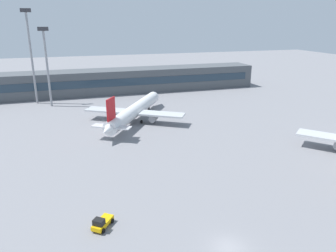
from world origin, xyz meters
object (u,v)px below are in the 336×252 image
at_px(airplane_mid, 136,110).
at_px(baggage_tug_yellow, 102,223).
at_px(floodlight_tower_west, 47,62).
at_px(floodlight_tower_east, 31,51).

relative_size(airplane_mid, baggage_tug_yellow, 9.50).
xyz_separation_m(airplane_mid, baggage_tug_yellow, (-14.85, -47.47, -2.27)).
height_order(baggage_tug_yellow, floodlight_tower_west, floodlight_tower_west).
distance_m(airplane_mid, floodlight_tower_west, 35.52).
bearing_deg(baggage_tug_yellow, floodlight_tower_east, 99.60).
distance_m(floodlight_tower_west, floodlight_tower_east, 7.94).
bearing_deg(baggage_tug_yellow, airplane_mid, 72.63).
xyz_separation_m(floodlight_tower_west, floodlight_tower_east, (-4.80, 5.65, 2.84)).
bearing_deg(airplane_mid, baggage_tug_yellow, -107.37).
bearing_deg(baggage_tug_yellow, floodlight_tower_west, 96.60).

